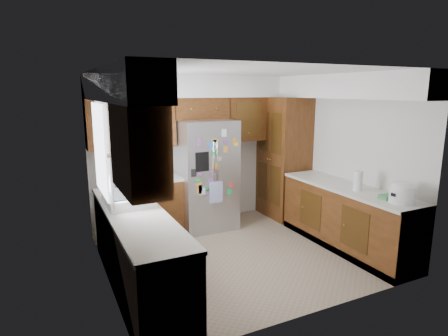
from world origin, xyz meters
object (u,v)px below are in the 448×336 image
Objects in this scene: pantry at (284,158)px; paper_towel at (358,181)px; rice_cooker at (402,192)px; fridge at (206,175)px.

pantry is 7.83× the size of paper_towel.
pantry is 1.84m from paper_towel.
paper_towel is at bearing 95.03° from rice_cooker.
rice_cooker is at bearing -84.97° from paper_towel.
paper_towel is (-0.06, 0.66, -0.00)m from rice_cooker.
fridge reaches higher than paper_towel.
rice_cooker is at bearing -59.57° from fridge.
rice_cooker is at bearing -90.01° from pantry.
rice_cooker is (-0.00, -2.50, -0.02)m from pantry.
pantry is 6.87× the size of rice_cooker.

